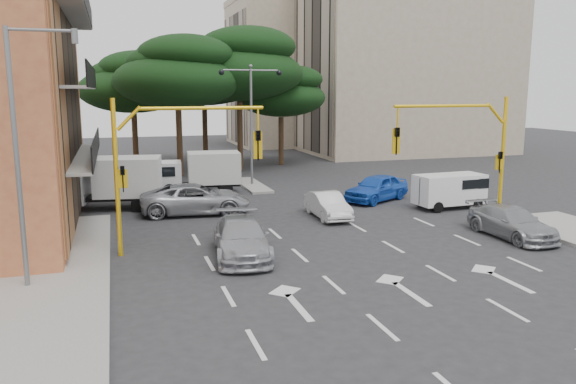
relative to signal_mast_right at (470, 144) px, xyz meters
name	(u,v)px	position (x,y,z in m)	size (l,w,h in m)	color
ground	(347,251)	(-6.80, -1.99, -3.88)	(120.00, 120.00, 0.00)	#28282B
sidewalk_left	(12,324)	(-18.30, -5.99, -3.81)	(5.00, 26.00, 0.15)	gray
median_strip	(252,185)	(-6.80, 14.01, -3.81)	(1.40, 6.00, 0.15)	gray
apartment_beige_near	(406,59)	(13.15, 30.01, 5.47)	(20.20, 12.15, 18.70)	tan
apartment_beige_far	(302,73)	(6.15, 42.01, 4.47)	(16.20, 12.15, 16.70)	tan
pine_left_near	(178,72)	(-10.75, 19.96, 3.72)	(9.15, 9.15, 10.23)	#382616
pine_center	(240,64)	(-5.75, 21.96, 4.41)	(9.98, 9.98, 11.16)	#382616
pine_left_far	(133,82)	(-13.75, 23.96, 3.03)	(8.32, 8.32, 9.30)	#382616
pine_right	(282,91)	(-1.75, 23.96, 2.33)	(7.49, 7.49, 8.37)	#382616
pine_back	(204,75)	(-7.75, 26.96, 3.72)	(9.15, 9.15, 10.23)	#382616
signal_mast_right	(470,144)	(0.00, 0.00, 0.00)	(5.79, 0.37, 6.00)	yellow
signal_mast_left	(164,154)	(-13.61, 0.00, 0.00)	(5.79, 0.37, 6.00)	yellow
street_lamp_left	(23,142)	(-18.10, -2.99, 0.84)	(2.08, 0.20, 8.00)	slate
street_lamp_center	(251,104)	(-6.80, 14.01, 1.54)	(4.16, 0.36, 7.77)	slate
car_white_hatch	(328,205)	(-5.40, 3.80, -3.25)	(1.34, 3.84, 1.26)	silver
car_blue_compact	(377,188)	(-1.14, 7.01, -3.12)	(1.81, 4.50, 1.53)	blue
car_silver_wagon	(241,238)	(-10.97, -1.42, -3.16)	(2.03, 4.98, 1.45)	#A3A5AB
car_silver_cross_a	(196,199)	(-11.55, 6.66, -3.11)	(2.57, 5.58, 1.55)	#A9AAB1
car_silver_parked	(512,222)	(0.80, -2.14, -3.22)	(1.85, 4.56, 1.32)	#93969B
van_white	(449,191)	(1.70, 4.01, -2.95)	(1.70, 3.75, 1.88)	white
box_truck_a	(109,183)	(-15.80, 9.23, -2.50)	(2.37, 5.64, 2.77)	white
box_truck_b	(199,173)	(-10.58, 12.29, -2.60)	(2.19, 5.21, 2.56)	silver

